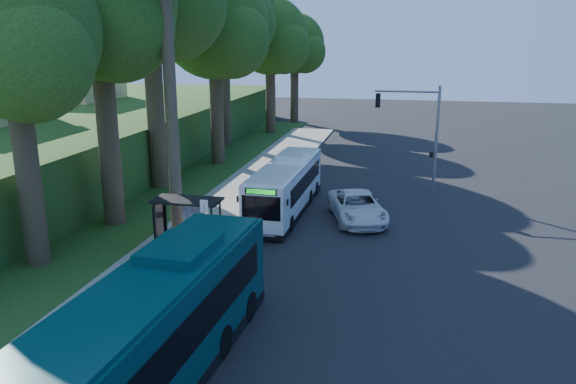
% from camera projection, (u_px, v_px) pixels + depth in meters
% --- Properties ---
extents(ground, '(140.00, 140.00, 0.00)m').
position_uv_depth(ground, '(342.00, 240.00, 28.35)').
color(ground, black).
rests_on(ground, ground).
extents(sidewalk, '(4.50, 70.00, 0.12)m').
position_uv_depth(sidewalk, '(205.00, 229.00, 29.80)').
color(sidewalk, gray).
rests_on(sidewalk, ground).
extents(red_curb, '(0.25, 30.00, 0.13)m').
position_uv_depth(red_curb, '(222.00, 260.00, 25.56)').
color(red_curb, maroon).
rests_on(red_curb, ground).
extents(grass_verge, '(8.00, 70.00, 0.06)m').
position_uv_depth(grass_verge, '(148.00, 198.00, 35.67)').
color(grass_verge, '#234719').
rests_on(grass_verge, ground).
extents(bus_shelter, '(3.20, 1.51, 2.55)m').
position_uv_depth(bus_shelter, '(184.00, 213.00, 26.63)').
color(bus_shelter, black).
rests_on(bus_shelter, ground).
extents(stop_sign_pole, '(0.35, 0.06, 3.17)m').
position_uv_depth(stop_sign_pole, '(205.00, 224.00, 24.17)').
color(stop_sign_pole, gray).
rests_on(stop_sign_pole, ground).
extents(traffic_signal_pole, '(4.10, 0.30, 7.00)m').
position_uv_depth(traffic_signal_pole, '(421.00, 126.00, 35.87)').
color(traffic_signal_pole, gray).
rests_on(traffic_signal_pole, ground).
extents(hillside_backdrop, '(24.00, 60.00, 8.80)m').
position_uv_depth(hillside_backdrop, '(53.00, 130.00, 47.23)').
color(hillside_backdrop, '#234719').
rests_on(hillside_backdrop, ground).
extents(tree_0, '(8.40, 8.00, 15.70)m').
position_uv_depth(tree_0, '(99.00, 10.00, 27.88)').
color(tree_0, '#382B1E').
rests_on(tree_0, ground).
extents(tree_2, '(8.82, 8.40, 15.12)m').
position_uv_depth(tree_2, '(215.00, 30.00, 43.07)').
color(tree_2, '#382B1E').
rests_on(tree_2, ground).
extents(tree_3, '(10.08, 9.60, 17.28)m').
position_uv_depth(tree_3, '(223.00, 14.00, 50.62)').
color(tree_3, '#382B1E').
rests_on(tree_3, ground).
extents(tree_4, '(8.40, 8.00, 14.14)m').
position_uv_depth(tree_4, '(271.00, 40.00, 58.27)').
color(tree_4, '#382B1E').
rests_on(tree_4, ground).
extents(tree_5, '(7.35, 7.00, 12.86)m').
position_uv_depth(tree_5, '(295.00, 47.00, 65.82)').
color(tree_5, '#382B1E').
rests_on(tree_5, ground).
extents(tree_6, '(7.56, 7.20, 13.74)m').
position_uv_depth(tree_6, '(13.00, 41.00, 22.71)').
color(tree_6, '#382B1E').
rests_on(tree_6, ground).
extents(white_bus, '(2.48, 10.68, 3.17)m').
position_uv_depth(white_bus, '(286.00, 186.00, 32.68)').
color(white_bus, white).
rests_on(white_bus, ground).
extents(teal_bus, '(3.33, 12.77, 3.77)m').
position_uv_depth(teal_bus, '(153.00, 331.00, 15.77)').
color(teal_bus, '#0A363A').
rests_on(teal_bus, ground).
extents(pickup, '(4.18, 6.16, 1.57)m').
position_uv_depth(pickup, '(357.00, 207.00, 31.20)').
color(pickup, silver).
rests_on(pickup, ground).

